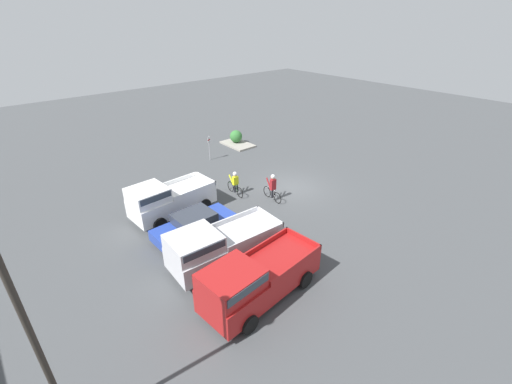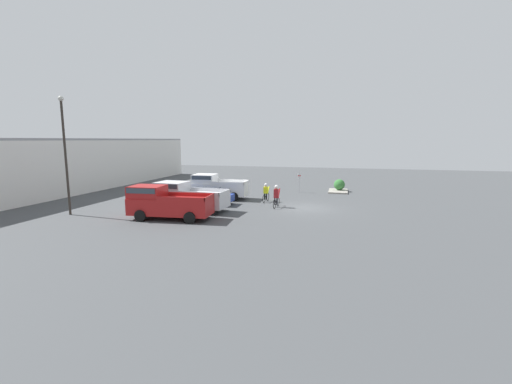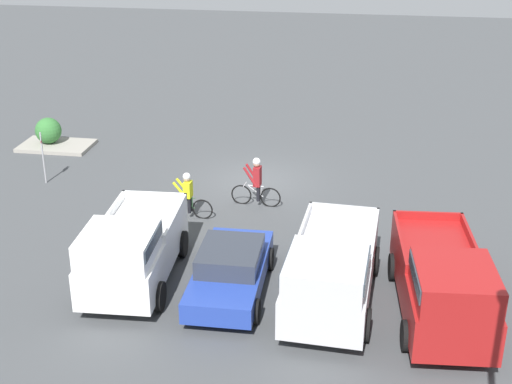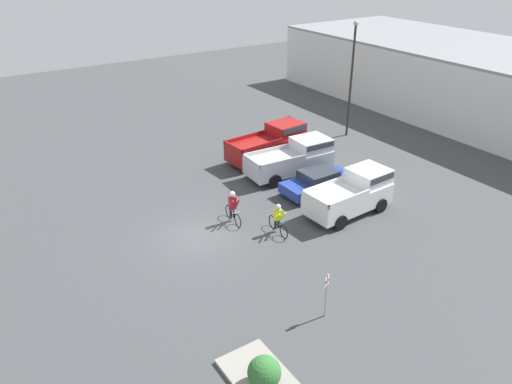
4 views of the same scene
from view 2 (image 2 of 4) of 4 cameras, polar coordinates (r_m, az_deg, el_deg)
name	(u,v)px [view 2 (image 2 of 4)]	position (r m, az deg, el deg)	size (l,w,h in m)	color
ground_plane	(305,208)	(27.34, 8.18, -2.61)	(80.00, 80.00, 0.00)	#424447
warehouse_building	(16,166)	(41.29, -35.17, 3.52)	(44.97, 13.06, 5.46)	silver
pickup_truck_0	(165,202)	(23.90, -14.96, -1.64)	(2.57, 5.65, 2.25)	maroon
pickup_truck_1	(187,196)	(26.29, -11.51, -0.65)	(2.53, 5.55, 2.15)	silver
sedan_0	(206,196)	(28.69, -8.35, -0.66)	(2.07, 4.48, 1.38)	#233D9E
pickup_truck_2	(217,186)	(31.22, -6.59, 0.95)	(2.47, 5.01, 2.21)	white
cyclist_0	(266,192)	(29.54, 1.65, -0.04)	(1.82, 0.48, 1.64)	black
cyclist_1	(276,196)	(27.17, 3.40, -0.63)	(1.80, 0.48, 1.81)	black
fire_lane_sign	(299,180)	(35.10, 7.22, 1.95)	(0.14, 0.29, 2.03)	#9E9EA3
lamppost	(65,148)	(27.49, -29.25, 6.42)	(0.36, 0.36, 8.28)	#2D2823
curb_island	(338,191)	(36.26, 13.53, 0.14)	(3.05, 1.89, 0.15)	gray
shrub	(339,185)	(36.51, 13.72, 1.20)	(1.12, 1.12, 1.12)	#337033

